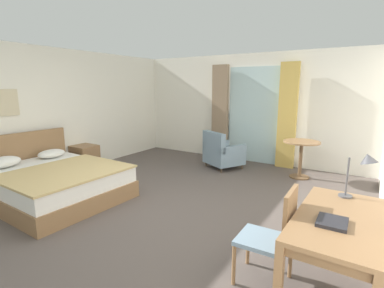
{
  "coord_description": "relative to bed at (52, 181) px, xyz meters",
  "views": [
    {
      "loc": [
        2.57,
        -2.95,
        1.78
      ],
      "look_at": [
        0.5,
        0.32,
        1.0
      ],
      "focal_mm": 26.74,
      "sensor_mm": 36.0,
      "label": 1
    }
  ],
  "objects": [
    {
      "name": "ground",
      "position": [
        1.69,
        0.45,
        -0.33
      ],
      "size": [
        6.25,
        7.69,
        0.1
      ],
      "primitive_type": "cube",
      "color": "#564C47"
    },
    {
      "name": "wall_back",
      "position": [
        1.69,
        4.03,
        0.99
      ],
      "size": [
        5.85,
        0.12,
        2.54
      ],
      "primitive_type": "cube",
      "color": "white",
      "rests_on": "ground"
    },
    {
      "name": "wall_left",
      "position": [
        -1.17,
        0.45,
        0.99
      ],
      "size": [
        0.12,
        7.29,
        2.54
      ],
      "primitive_type": "cube",
      "color": "white",
      "rests_on": "ground"
    },
    {
      "name": "balcony_glass_door",
      "position": [
        1.87,
        3.95,
        0.84
      ],
      "size": [
        1.2,
        0.02,
        2.23
      ],
      "primitive_type": "cube",
      "color": "silver",
      "rests_on": "ground"
    },
    {
      "name": "curtain_panel_left",
      "position": [
        1.05,
        3.85,
        0.87
      ],
      "size": [
        0.41,
        0.1,
        2.3
      ],
      "primitive_type": "cube",
      "color": "#897056",
      "rests_on": "ground"
    },
    {
      "name": "curtain_panel_right",
      "position": [
        2.69,
        3.85,
        0.87
      ],
      "size": [
        0.39,
        0.1,
        2.3
      ],
      "primitive_type": "cube",
      "color": "tan",
      "rests_on": "ground"
    },
    {
      "name": "bed",
      "position": [
        0.0,
        0.0,
        0.0
      ],
      "size": [
        2.17,
        1.77,
        0.98
      ],
      "color": "olive",
      "rests_on": "ground"
    },
    {
      "name": "nightstand",
      "position": [
        -0.87,
        1.29,
        -0.0
      ],
      "size": [
        0.48,
        0.45,
        0.55
      ],
      "color": "olive",
      "rests_on": "ground"
    },
    {
      "name": "writing_desk",
      "position": [
        4.12,
        -0.07,
        0.38
      ],
      "size": [
        0.66,
        1.29,
        0.76
      ],
      "color": "olive",
      "rests_on": "ground"
    },
    {
      "name": "desk_chair",
      "position": [
        3.64,
        -0.15,
        0.22
      ],
      "size": [
        0.47,
        0.42,
        0.93
      ],
      "color": "gray",
      "rests_on": "ground"
    },
    {
      "name": "desk_lamp",
      "position": [
        4.24,
        0.38,
        0.83
      ],
      "size": [
        0.29,
        0.2,
        0.48
      ],
      "color": "#4C4C51",
      "rests_on": "writing_desk"
    },
    {
      "name": "closed_book",
      "position": [
        4.09,
        -0.24,
        0.49
      ],
      "size": [
        0.22,
        0.25,
        0.03
      ],
      "primitive_type": "cube",
      "rotation": [
        0.0,
        0.0,
        0.02
      ],
      "color": "#232328",
      "rests_on": "writing_desk"
    },
    {
      "name": "armchair_by_window",
      "position": [
        1.53,
        3.05,
        0.06
      ],
      "size": [
        0.94,
        0.93,
        0.82
      ],
      "color": "gray",
      "rests_on": "ground"
    },
    {
      "name": "round_cafe_table",
      "position": [
        3.15,
        3.26,
        0.27
      ],
      "size": [
        0.69,
        0.69,
        0.74
      ],
      "color": "olive",
      "rests_on": "ground"
    },
    {
      "name": "framed_picture",
      "position": [
        -1.09,
        -0.0,
        1.23
      ],
      "size": [
        0.03,
        0.33,
        0.45
      ],
      "color": "beige"
    }
  ]
}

